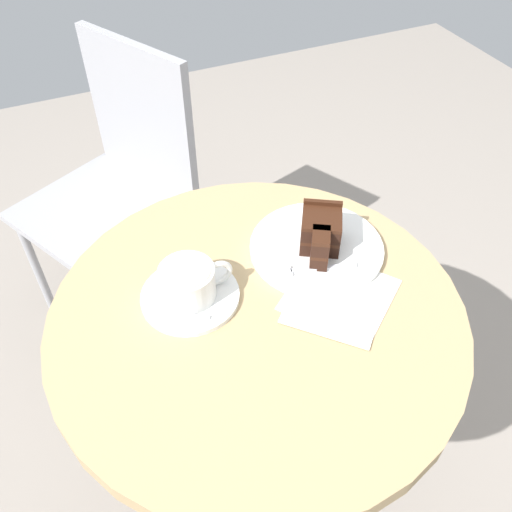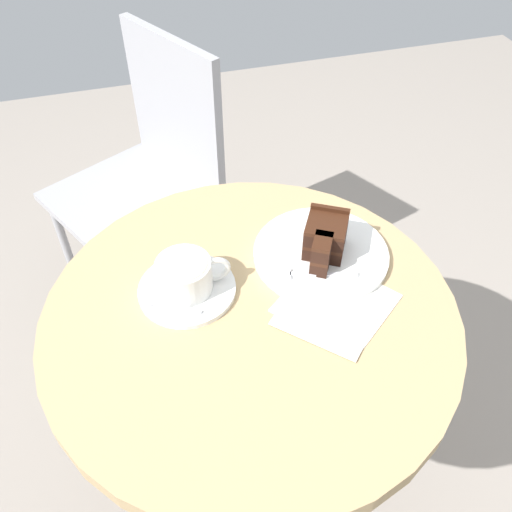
{
  "view_description": "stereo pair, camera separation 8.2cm",
  "coord_description": "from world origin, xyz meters",
  "views": [
    {
      "loc": [
        -0.22,
        -0.49,
        1.37
      ],
      "look_at": [
        0.03,
        0.07,
        0.75
      ],
      "focal_mm": 38.0,
      "sensor_mm": 36.0,
      "label": 1
    },
    {
      "loc": [
        -0.14,
        -0.52,
        1.37
      ],
      "look_at": [
        0.03,
        0.07,
        0.75
      ],
      "focal_mm": 38.0,
      "sensor_mm": 36.0,
      "label": 2
    }
  ],
  "objects": [
    {
      "name": "cafe_table",
      "position": [
        0.0,
        0.0,
        0.59
      ],
      "size": [
        0.66,
        0.66,
        0.71
      ],
      "color": "tan",
      "rests_on": "ground"
    },
    {
      "name": "cafe_chair",
      "position": [
        -0.08,
        0.72,
        0.5
      ],
      "size": [
        0.51,
        0.51,
        0.84
      ],
      "rotation": [
        0.0,
        0.0,
        5.19
      ],
      "color": "#9E9EA3",
      "rests_on": "ground"
    },
    {
      "name": "ground_plane",
      "position": [
        0.0,
        0.0,
        -0.01
      ],
      "size": [
        4.4,
        4.4,
        0.01
      ],
      "primitive_type": "cube",
      "color": "gray",
      "rests_on": "ground"
    },
    {
      "name": "saucer",
      "position": [
        -0.09,
        0.07,
        0.72
      ],
      "size": [
        0.16,
        0.16,
        0.01
      ],
      "color": "white",
      "rests_on": "cafe_table"
    },
    {
      "name": "coffee_cup",
      "position": [
        -0.09,
        0.07,
        0.75
      ],
      "size": [
        0.12,
        0.09,
        0.06
      ],
      "color": "white",
      "rests_on": "saucer"
    },
    {
      "name": "cake_plate",
      "position": [
        0.15,
        0.08,
        0.72
      ],
      "size": [
        0.23,
        0.23,
        0.01
      ],
      "color": "white",
      "rests_on": "cafe_table"
    },
    {
      "name": "fork",
      "position": [
        0.1,
        0.04,
        0.73
      ],
      "size": [
        0.14,
        0.06,
        0.0
      ],
      "rotation": [
        0.0,
        0.0,
        2.85
      ],
      "color": "silver",
      "rests_on": "cake_plate"
    },
    {
      "name": "napkin",
      "position": [
        0.13,
        -0.03,
        0.72
      ],
      "size": [
        0.22,
        0.22,
        0.0
      ],
      "rotation": [
        0.0,
        0.0,
        3.79
      ],
      "color": "silver",
      "rests_on": "cafe_table"
    },
    {
      "name": "cake_slice",
      "position": [
        0.15,
        0.08,
        0.76
      ],
      "size": [
        0.09,
        0.11,
        0.07
      ],
      "rotation": [
        0.0,
        0.0,
        4.18
      ],
      "color": "black",
      "rests_on": "cake_plate"
    },
    {
      "name": "teaspoon",
      "position": [
        -0.13,
        0.04,
        0.73
      ],
      "size": [
        0.09,
        0.05,
        0.0
      ],
      "rotation": [
        0.0,
        0.0,
        2.62
      ],
      "color": "silver",
      "rests_on": "saucer"
    }
  ]
}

